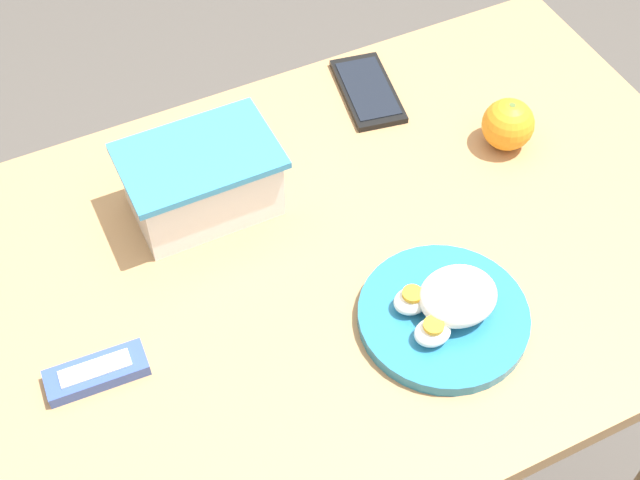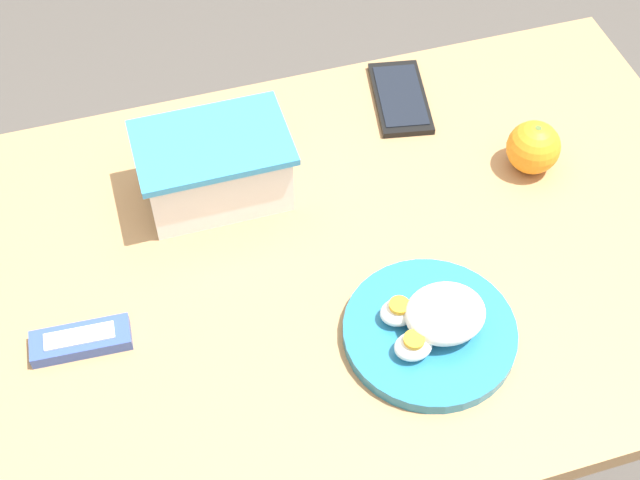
% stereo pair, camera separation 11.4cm
% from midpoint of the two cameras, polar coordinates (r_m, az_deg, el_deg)
% --- Properties ---
extents(table, '(1.14, 0.71, 0.77)m').
position_cam_midpoint_polar(table, '(1.25, -2.27, -4.67)').
color(table, '#AD7F51').
rests_on(table, ground_plane).
extents(food_container, '(0.20, 0.13, 0.10)m').
position_cam_midpoint_polar(food_container, '(1.19, -10.26, 3.40)').
color(food_container, white).
rests_on(food_container, table).
extents(orange_fruit, '(0.07, 0.07, 0.07)m').
position_cam_midpoint_polar(orange_fruit, '(1.28, 9.48, 7.17)').
color(orange_fruit, orange).
rests_on(orange_fruit, table).
extents(rice_plate, '(0.21, 0.21, 0.07)m').
position_cam_midpoint_polar(rice_plate, '(1.09, 5.14, -4.69)').
color(rice_plate, teal).
rests_on(rice_plate, table).
extents(candy_bar, '(0.12, 0.05, 0.02)m').
position_cam_midpoint_polar(candy_bar, '(1.10, -17.05, -8.32)').
color(candy_bar, '#334C9E').
rests_on(candy_bar, table).
extents(cell_phone, '(0.10, 0.17, 0.01)m').
position_cam_midpoint_polar(cell_phone, '(1.36, 0.68, 9.41)').
color(cell_phone, black).
rests_on(cell_phone, table).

